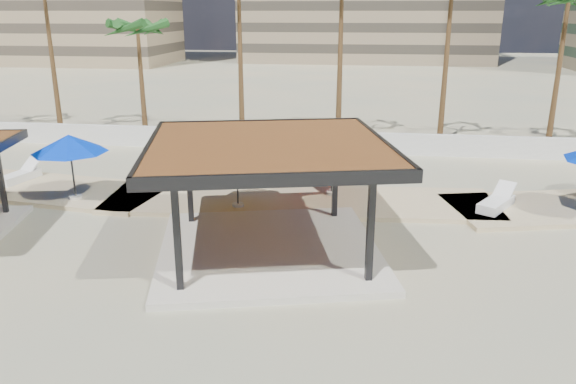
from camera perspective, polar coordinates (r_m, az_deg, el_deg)
name	(u,v)px	position (r m, az deg, el deg)	size (l,w,h in m)	color
ground	(206,275)	(17.32, -8.32, -8.34)	(200.00, 200.00, 0.00)	tan
promenade	(301,197)	(23.91, 1.32, -0.49)	(44.45, 7.97, 0.24)	#C6B284
boundary_wall	(283,141)	(31.99, -0.52, 5.25)	(56.00, 0.30, 1.20)	silver
pavilion_central	(268,188)	(17.87, -2.01, 0.44)	(8.97, 8.97, 3.76)	beige
umbrella_b	(237,156)	(21.92, -5.24, 3.63)	(2.98, 2.98, 2.38)	beige
umbrella_c	(333,141)	(23.36, 4.57, 5.19)	(3.36, 3.36, 2.69)	beige
umbrella_f	(69,144)	(24.33, -21.33, 4.58)	(3.99, 3.99, 2.71)	beige
lounger_a	(20,176)	(28.57, -25.61, 1.47)	(1.17, 2.34, 0.85)	white
lounger_b	(496,203)	(23.61, 20.41, -1.05)	(1.83, 2.32, 0.86)	white
palm_c	(138,32)	(35.68, -15.03, 15.46)	(3.00, 3.00, 7.51)	brown
palm_g	(568,5)	(34.69, 26.58, 16.65)	(3.00, 3.00, 9.08)	brown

